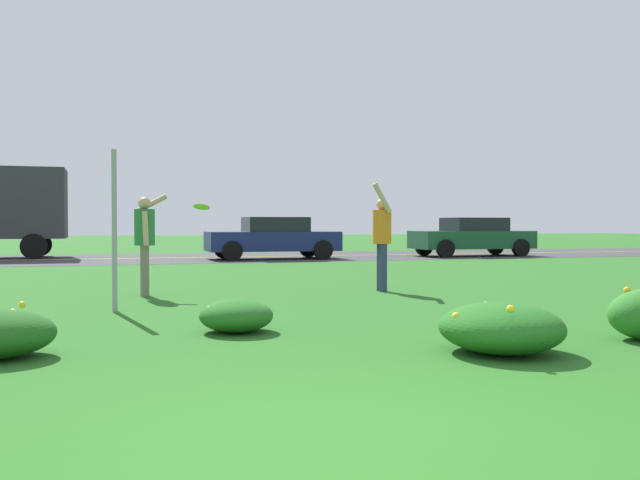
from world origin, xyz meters
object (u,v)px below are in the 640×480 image
(person_thrower_green_shirt, at_px, (145,237))
(car_dark_green_leftmost, at_px, (472,237))
(sign_post_near_path, at_px, (114,231))
(frisbee_lime, at_px, (202,207))
(car_navy_center_left, at_px, (273,238))
(person_catcher_orange_shirt, at_px, (382,235))

(person_thrower_green_shirt, height_order, car_dark_green_leftmost, person_thrower_green_shirt)
(sign_post_near_path, height_order, frisbee_lime, sign_post_near_path)
(sign_post_near_path, xyz_separation_m, car_navy_center_left, (5.40, 13.48, -0.39))
(frisbee_lime, bearing_deg, sign_post_near_path, -130.13)
(person_thrower_green_shirt, relative_size, person_catcher_orange_shirt, 0.89)
(person_catcher_orange_shirt, distance_m, frisbee_lime, 3.27)
(frisbee_lime, xyz_separation_m, car_dark_green_leftmost, (11.69, 11.79, -0.77))
(car_navy_center_left, bearing_deg, person_catcher_orange_shirt, -93.62)
(person_catcher_orange_shirt, bearing_deg, person_thrower_green_shirt, 174.72)
(car_dark_green_leftmost, bearing_deg, sign_post_near_path, -134.21)
(person_thrower_green_shirt, distance_m, car_dark_green_leftmost, 17.03)
(sign_post_near_path, xyz_separation_m, car_dark_green_leftmost, (13.11, 13.48, -0.39))
(person_thrower_green_shirt, height_order, frisbee_lime, person_thrower_green_shirt)
(person_catcher_orange_shirt, bearing_deg, frisbee_lime, 179.02)
(sign_post_near_path, xyz_separation_m, person_catcher_orange_shirt, (4.65, 1.63, -0.11))
(person_thrower_green_shirt, xyz_separation_m, frisbee_lime, (0.91, -0.33, 0.50))
(person_catcher_orange_shirt, height_order, frisbee_lime, person_catcher_orange_shirt)
(sign_post_near_path, distance_m, car_dark_green_leftmost, 18.81)
(person_thrower_green_shirt, relative_size, car_dark_green_leftmost, 0.39)
(car_navy_center_left, bearing_deg, frisbee_lime, -108.65)
(car_dark_green_leftmost, bearing_deg, car_navy_center_left, 180.00)
(person_catcher_orange_shirt, bearing_deg, sign_post_near_path, -160.66)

